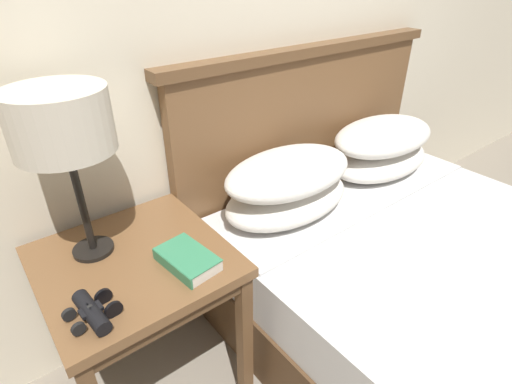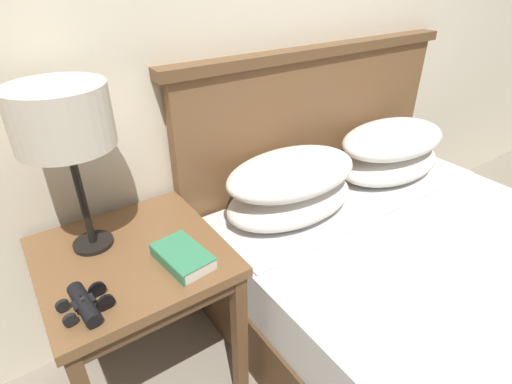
% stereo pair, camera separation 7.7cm
% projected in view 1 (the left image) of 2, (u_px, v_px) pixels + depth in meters
% --- Properties ---
extents(wall_back, '(8.00, 0.06, 2.60)m').
position_uv_depth(wall_back, '(199.00, 16.00, 1.46)').
color(wall_back, beige).
rests_on(wall_back, ground_plane).
extents(nightstand, '(0.58, 0.58, 0.65)m').
position_uv_depth(nightstand, '(137.00, 278.00, 1.33)').
color(nightstand, brown).
rests_on(nightstand, ground_plane).
extents(bed, '(1.56, 1.88, 1.15)m').
position_uv_depth(bed, '(437.00, 287.00, 1.64)').
color(bed, '#4E3520').
rests_on(bed, ground_plane).
extents(table_lamp, '(0.28, 0.28, 0.54)m').
position_uv_depth(table_lamp, '(61.00, 125.00, 1.10)').
color(table_lamp, black).
rests_on(table_lamp, nightstand).
extents(book_on_nightstand, '(0.15, 0.22, 0.04)m').
position_uv_depth(book_on_nightstand, '(187.00, 260.00, 1.25)').
color(book_on_nightstand, silver).
rests_on(book_on_nightstand, nightstand).
extents(binoculars_pair, '(0.14, 0.16, 0.05)m').
position_uv_depth(binoculars_pair, '(92.00, 312.00, 1.06)').
color(binoculars_pair, black).
rests_on(binoculars_pair, nightstand).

